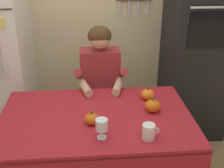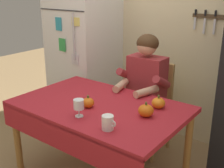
{
  "view_description": "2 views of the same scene",
  "coord_description": "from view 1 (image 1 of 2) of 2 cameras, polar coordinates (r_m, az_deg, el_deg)",
  "views": [
    {
      "loc": [
        -0.03,
        -1.72,
        1.84
      ],
      "look_at": [
        0.12,
        0.15,
        0.97
      ],
      "focal_mm": 46.53,
      "sensor_mm": 36.0,
      "label": 1
    },
    {
      "loc": [
        1.42,
        -1.59,
        1.67
      ],
      "look_at": [
        0.03,
        0.23,
        0.89
      ],
      "focal_mm": 46.19,
      "sensor_mm": 36.0,
      "label": 2
    }
  ],
  "objects": [
    {
      "name": "back_wall_assembly",
      "position": [
        3.12,
        -3.29,
        14.92
      ],
      "size": [
        3.7,
        0.13,
        2.6
      ],
      "color": "beige",
      "rests_on": "ground"
    },
    {
      "name": "wall_oven",
      "position": [
        3.04,
        16.52,
        8.82
      ],
      "size": [
        0.6,
        0.64,
        2.1
      ],
      "color": "black",
      "rests_on": "ground"
    },
    {
      "name": "dining_table",
      "position": [
        2.16,
        -3.13,
        -8.47
      ],
      "size": [
        1.4,
        0.9,
        0.74
      ],
      "color": "#9E6B33",
      "rests_on": "ground"
    },
    {
      "name": "chair_behind_person",
      "position": [
        2.92,
        -2.34,
        -2.22
      ],
      "size": [
        0.4,
        0.4,
        0.93
      ],
      "color": "tan",
      "rests_on": "ground"
    },
    {
      "name": "seated_person",
      "position": [
        2.65,
        -2.24,
        0.27
      ],
      "size": [
        0.47,
        0.55,
        1.25
      ],
      "color": "#38384C",
      "rests_on": "ground"
    },
    {
      "name": "coffee_mug",
      "position": [
        1.88,
        7.25,
        -9.26
      ],
      "size": [
        0.11,
        0.08,
        0.1
      ],
      "color": "white",
      "rests_on": "dining_table"
    },
    {
      "name": "wine_glass",
      "position": [
        1.85,
        -2.05,
        -8.13
      ],
      "size": [
        0.08,
        0.08,
        0.14
      ],
      "color": "white",
      "rests_on": "dining_table"
    },
    {
      "name": "pumpkin_large",
      "position": [
        2.18,
        7.99,
        -4.25
      ],
      "size": [
        0.12,
        0.12,
        0.11
      ],
      "color": "orange",
      "rests_on": "dining_table"
    },
    {
      "name": "pumpkin_medium",
      "position": [
        2.35,
        7.0,
        -2.03
      ],
      "size": [
        0.11,
        0.11,
        0.11
      ],
      "color": "orange",
      "rests_on": "dining_table"
    },
    {
      "name": "pumpkin_small",
      "position": [
        2.02,
        -4.0,
        -6.83
      ],
      "size": [
        0.1,
        0.1,
        0.1
      ],
      "color": "orange",
      "rests_on": "dining_table"
    }
  ]
}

